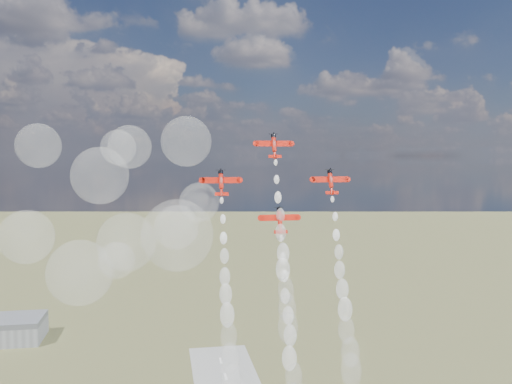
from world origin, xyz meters
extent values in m
cylinder|color=red|center=(3.89, 19.16, 106.38)|extent=(1.21, 2.76, 4.64)
cylinder|color=black|center=(3.89, 20.03, 108.65)|extent=(1.39, 1.61, 1.31)
cube|color=red|center=(3.89, 19.53, 106.51)|extent=(10.58, 0.80, 1.69)
cube|color=white|center=(1.03, 19.63, 106.48)|extent=(4.16, 0.20, 0.45)
cube|color=white|center=(6.75, 19.63, 106.48)|extent=(4.16, 0.20, 0.45)
cube|color=red|center=(3.89, 17.63, 102.79)|extent=(3.82, 0.44, 0.93)
cube|color=red|center=(3.89, 16.96, 102.86)|extent=(0.12, 1.78, 1.58)
ellipsoid|color=silver|center=(3.89, 18.68, 106.47)|extent=(0.95, 1.57, 2.31)
cone|color=red|center=(3.89, 17.96, 103.40)|extent=(1.21, 1.95, 2.54)
cylinder|color=red|center=(-11.99, 15.14, 96.02)|extent=(1.21, 2.76, 4.64)
cylinder|color=black|center=(-11.99, 16.02, 98.28)|extent=(1.39, 1.61, 1.31)
cube|color=red|center=(-11.99, 15.52, 96.15)|extent=(10.58, 0.80, 1.69)
cube|color=white|center=(-14.85, 15.62, 96.11)|extent=(4.16, 0.20, 0.45)
cube|color=white|center=(-9.13, 15.62, 96.11)|extent=(4.16, 0.20, 0.45)
cube|color=red|center=(-11.99, 13.61, 92.42)|extent=(3.82, 0.44, 0.93)
cube|color=red|center=(-11.99, 12.94, 92.50)|extent=(0.12, 1.78, 1.58)
ellipsoid|color=silver|center=(-11.99, 14.67, 96.11)|extent=(0.95, 1.57, 2.31)
cone|color=red|center=(-11.99, 13.94, 93.04)|extent=(1.21, 1.95, 2.54)
cylinder|color=red|center=(19.77, 15.14, 96.02)|extent=(1.21, 2.76, 4.64)
cylinder|color=black|center=(19.77, 16.02, 98.28)|extent=(1.39, 1.61, 1.31)
cube|color=red|center=(19.77, 15.52, 96.15)|extent=(10.58, 0.80, 1.69)
cube|color=white|center=(16.91, 15.62, 96.11)|extent=(4.16, 0.20, 0.45)
cube|color=white|center=(22.63, 15.62, 96.11)|extent=(4.16, 0.20, 0.45)
cube|color=red|center=(19.77, 13.61, 92.42)|extent=(3.82, 0.44, 0.93)
cube|color=red|center=(19.77, 12.94, 92.50)|extent=(0.12, 1.78, 1.58)
ellipsoid|color=silver|center=(19.77, 14.67, 96.11)|extent=(0.95, 1.57, 2.31)
cone|color=red|center=(19.77, 13.94, 93.04)|extent=(1.21, 1.95, 2.54)
cylinder|color=red|center=(3.89, 11.13, 85.65)|extent=(1.21, 2.76, 4.64)
cylinder|color=black|center=(3.89, 12.01, 87.91)|extent=(1.39, 1.61, 1.31)
cube|color=red|center=(3.89, 11.51, 85.78)|extent=(10.58, 0.80, 1.69)
cube|color=white|center=(1.03, 11.60, 85.74)|extent=(4.16, 0.20, 0.45)
cube|color=white|center=(6.75, 11.60, 85.74)|extent=(4.16, 0.20, 0.45)
cube|color=red|center=(3.89, 9.60, 82.06)|extent=(3.82, 0.44, 0.93)
cube|color=red|center=(3.89, 8.93, 82.13)|extent=(0.12, 1.78, 1.58)
ellipsoid|color=silver|center=(3.89, 10.65, 85.74)|extent=(0.95, 1.57, 2.31)
cone|color=red|center=(3.89, 9.93, 82.67)|extent=(1.21, 1.95, 2.54)
sphere|color=white|center=(3.97, 17.05, 101.06)|extent=(1.04, 1.04, 1.04)
sphere|color=white|center=(3.87, 15.30, 96.24)|extent=(1.50, 1.50, 1.50)
sphere|color=white|center=(3.89, 13.43, 91.27)|extent=(1.96, 1.96, 1.96)
sphere|color=white|center=(4.16, 11.61, 86.39)|extent=(2.42, 2.42, 2.42)
sphere|color=white|center=(3.83, 9.56, 81.83)|extent=(2.88, 2.88, 2.88)
sphere|color=white|center=(4.05, 7.36, 76.51)|extent=(3.34, 3.34, 3.34)
sphere|color=white|center=(3.71, 6.14, 72.33)|extent=(3.80, 3.80, 3.80)
sphere|color=white|center=(4.19, 4.49, 66.92)|extent=(4.26, 4.26, 4.26)
sphere|color=white|center=(4.13, 2.64, 62.64)|extent=(4.72, 4.72, 4.72)
sphere|color=white|center=(3.84, 0.63, 58.08)|extent=(5.18, 5.18, 5.18)
sphere|color=white|center=(-12.09, 12.97, 90.71)|extent=(1.04, 1.04, 1.04)
sphere|color=white|center=(-11.93, 11.22, 85.75)|extent=(1.50, 1.50, 1.50)
sphere|color=white|center=(-12.03, 9.24, 80.80)|extent=(1.96, 1.96, 1.96)
sphere|color=white|center=(-11.99, 7.48, 76.25)|extent=(2.42, 2.42, 2.42)
sphere|color=white|center=(-12.17, 5.25, 71.16)|extent=(2.88, 2.88, 2.88)
sphere|color=white|center=(-12.08, 4.14, 66.76)|extent=(3.34, 3.34, 3.34)
sphere|color=white|center=(-11.99, 1.73, 61.94)|extent=(3.80, 3.80, 3.80)
sphere|color=white|center=(-11.82, -0.23, 56.86)|extent=(4.26, 4.26, 4.26)
sphere|color=white|center=(-11.72, -1.76, 51.66)|extent=(4.72, 4.72, 4.72)
sphere|color=white|center=(-11.77, -4.00, 46.86)|extent=(5.18, 5.18, 5.18)
sphere|color=white|center=(19.67, 12.92, 90.59)|extent=(1.04, 1.04, 1.04)
sphere|color=white|center=(19.95, 11.13, 85.81)|extent=(1.50, 1.50, 1.50)
sphere|color=white|center=(19.80, 9.55, 80.81)|extent=(1.96, 1.96, 1.96)
sphere|color=white|center=(19.83, 7.19, 76.42)|extent=(2.42, 2.42, 2.42)
sphere|color=white|center=(19.61, 5.82, 71.67)|extent=(2.88, 2.88, 2.88)
sphere|color=white|center=(19.63, 3.46, 66.88)|extent=(3.34, 3.34, 3.34)
sphere|color=white|center=(19.87, 1.71, 61.87)|extent=(3.80, 3.80, 3.80)
sphere|color=white|center=(19.52, -0.48, 56.89)|extent=(4.26, 4.26, 4.26)
sphere|color=white|center=(20.00, -2.40, 51.56)|extent=(4.72, 4.72, 4.72)
sphere|color=white|center=(20.03, -3.16, 47.03)|extent=(5.18, 5.18, 5.18)
sphere|color=white|center=(3.98, 9.15, 80.36)|extent=(1.04, 1.04, 1.04)
sphere|color=white|center=(3.95, 7.20, 75.58)|extent=(1.50, 1.50, 1.50)
sphere|color=white|center=(4.03, 5.46, 70.70)|extent=(1.96, 1.96, 1.96)
sphere|color=white|center=(3.76, 3.60, 65.70)|extent=(2.42, 2.42, 2.42)
sphere|color=white|center=(4.14, 1.38, 61.05)|extent=(2.88, 2.88, 2.88)
sphere|color=white|center=(4.23, -0.43, 56.28)|extent=(3.34, 3.34, 3.34)
sphere|color=white|center=(3.59, -2.27, 50.90)|extent=(3.80, 3.80, 3.80)
sphere|color=white|center=(4.35, -4.13, 46.98)|extent=(4.26, 4.26, 4.26)
sphere|color=white|center=(-41.58, 26.97, 72.36)|extent=(10.84, 10.84, 10.84)
sphere|color=white|center=(-50.21, 14.47, 71.65)|extent=(17.65, 17.65, 17.65)
sphere|color=white|center=(-46.33, 30.73, 97.10)|extent=(17.02, 17.02, 17.02)
sphere|color=white|center=(-23.88, 26.39, 79.37)|extent=(21.53, 21.53, 21.53)
sphere|color=white|center=(-41.09, 33.46, 105.50)|extent=(10.67, 10.67, 10.67)
sphere|color=white|center=(-64.12, 17.34, 81.26)|extent=(14.51, 14.51, 14.51)
sphere|color=white|center=(-36.93, 19.12, 105.42)|extent=(12.04, 12.04, 12.04)
sphere|color=white|center=(-21.37, 18.31, 107.00)|extent=(14.16, 14.16, 14.16)
sphere|color=white|center=(-39.10, 33.70, 76.60)|extent=(18.02, 18.02, 18.02)
sphere|color=white|center=(-64.36, 35.48, 105.97)|extent=(13.31, 13.31, 13.31)
sphere|color=white|center=(-17.66, 21.35, 89.51)|extent=(11.53, 11.53, 11.53)
sphere|color=white|center=(-24.34, 16.48, 83.10)|extent=(12.43, 12.43, 12.43)
camera|label=1|loc=(-28.20, -134.89, 102.96)|focal=38.00mm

